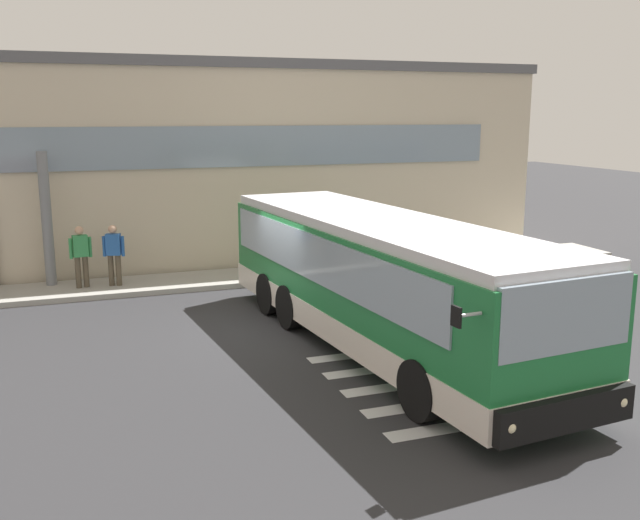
% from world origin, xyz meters
% --- Properties ---
extents(ground_plane, '(80.00, 90.00, 0.02)m').
position_xyz_m(ground_plane, '(0.00, 0.00, -0.01)').
color(ground_plane, '#2B2B2D').
rests_on(ground_plane, ground).
extents(bay_paint_stripes, '(4.40, 3.96, 0.01)m').
position_xyz_m(bay_paint_stripes, '(2.00, -4.20, 0.00)').
color(bay_paint_stripes, silver).
rests_on(bay_paint_stripes, ground).
extents(terminal_building, '(23.31, 13.80, 6.38)m').
position_xyz_m(terminal_building, '(-0.68, 11.63, 3.18)').
color(terminal_building, beige).
rests_on(terminal_building, ground).
extents(boarding_curb, '(25.51, 2.00, 0.15)m').
position_xyz_m(boarding_curb, '(0.00, 4.80, 0.07)').
color(boarding_curb, '#9E9B93').
rests_on(boarding_curb, ground).
extents(entry_support_column, '(0.28, 0.28, 3.63)m').
position_xyz_m(entry_support_column, '(-5.00, 5.40, 1.97)').
color(entry_support_column, slate).
rests_on(entry_support_column, boarding_curb).
extents(bus_main_foreground, '(3.51, 10.79, 2.70)m').
position_xyz_m(bus_main_foreground, '(1.44, -2.11, 1.33)').
color(bus_main_foreground, '#1E7238').
rests_on(bus_main_foreground, ground).
extents(passenger_near_column, '(0.58, 0.28, 1.68)m').
position_xyz_m(passenger_near_column, '(-4.20, 4.79, 1.08)').
color(passenger_near_column, '#4C4233').
rests_on(passenger_near_column, boarding_curb).
extents(passenger_by_doorway, '(0.57, 0.45, 1.68)m').
position_xyz_m(passenger_by_doorway, '(-3.34, 4.74, 1.11)').
color(passenger_by_doorway, '#4C4233').
rests_on(passenger_by_doorway, boarding_curb).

